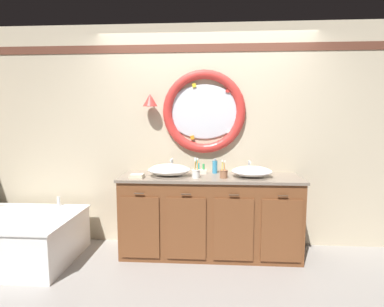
{
  "coord_description": "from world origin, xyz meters",
  "views": [
    {
      "loc": [
        0.07,
        -3.07,
        1.53
      ],
      "look_at": [
        -0.14,
        0.25,
        1.14
      ],
      "focal_mm": 28.66,
      "sensor_mm": 36.0,
      "label": 1
    }
  ],
  "objects_px": {
    "bathtub": "(3,233)",
    "soap_dispenser": "(215,167)",
    "sink_basin_right": "(252,171)",
    "folded_hand_towel": "(137,176)",
    "sink_basin_left": "(169,170)",
    "toiletry_basket": "(201,171)",
    "toothbrush_holder_right": "(224,173)",
    "toothbrush_holder_left": "(196,173)"
  },
  "relations": [
    {
      "from": "sink_basin_right",
      "to": "soap_dispenser",
      "type": "bearing_deg",
      "value": 153.62
    },
    {
      "from": "bathtub",
      "to": "sink_basin_right",
      "type": "distance_m",
      "value": 2.75
    },
    {
      "from": "toothbrush_holder_right",
      "to": "folded_hand_towel",
      "type": "xyz_separation_m",
      "value": [
        -0.92,
        -0.06,
        -0.03
      ]
    },
    {
      "from": "sink_basin_right",
      "to": "soap_dispenser",
      "type": "height_order",
      "value": "soap_dispenser"
    },
    {
      "from": "sink_basin_left",
      "to": "sink_basin_right",
      "type": "height_order",
      "value": "sink_basin_left"
    },
    {
      "from": "toothbrush_holder_right",
      "to": "toiletry_basket",
      "type": "height_order",
      "value": "toothbrush_holder_right"
    },
    {
      "from": "bathtub",
      "to": "folded_hand_towel",
      "type": "relative_size",
      "value": 10.48
    },
    {
      "from": "toothbrush_holder_right",
      "to": "soap_dispenser",
      "type": "relative_size",
      "value": 1.12
    },
    {
      "from": "sink_basin_right",
      "to": "folded_hand_towel",
      "type": "relative_size",
      "value": 2.96
    },
    {
      "from": "toothbrush_holder_right",
      "to": "soap_dispenser",
      "type": "xyz_separation_m",
      "value": [
        -0.09,
        0.27,
        0.03
      ]
    },
    {
      "from": "sink_basin_left",
      "to": "toothbrush_holder_right",
      "type": "relative_size",
      "value": 2.37
    },
    {
      "from": "bathtub",
      "to": "soap_dispenser",
      "type": "relative_size",
      "value": 8.75
    },
    {
      "from": "toothbrush_holder_left",
      "to": "toothbrush_holder_right",
      "type": "distance_m",
      "value": 0.3
    },
    {
      "from": "soap_dispenser",
      "to": "folded_hand_towel",
      "type": "height_order",
      "value": "soap_dispenser"
    },
    {
      "from": "bathtub",
      "to": "toothbrush_holder_right",
      "type": "relative_size",
      "value": 7.83
    },
    {
      "from": "bathtub",
      "to": "sink_basin_left",
      "type": "height_order",
      "value": "sink_basin_left"
    },
    {
      "from": "soap_dispenser",
      "to": "toiletry_basket",
      "type": "distance_m",
      "value": 0.17
    },
    {
      "from": "bathtub",
      "to": "toiletry_basket",
      "type": "xyz_separation_m",
      "value": [
        2.1,
        0.46,
        0.62
      ]
    },
    {
      "from": "toiletry_basket",
      "to": "toothbrush_holder_left",
      "type": "bearing_deg",
      "value": -99.91
    },
    {
      "from": "bathtub",
      "to": "toothbrush_holder_left",
      "type": "bearing_deg",
      "value": 5.6
    },
    {
      "from": "bathtub",
      "to": "folded_hand_towel",
      "type": "bearing_deg",
      "value": 6.34
    },
    {
      "from": "soap_dispenser",
      "to": "bathtub",
      "type": "bearing_deg",
      "value": -167.6
    },
    {
      "from": "sink_basin_left",
      "to": "soap_dispenser",
      "type": "relative_size",
      "value": 2.66
    },
    {
      "from": "folded_hand_towel",
      "to": "toiletry_basket",
      "type": "relative_size",
      "value": 1.13
    },
    {
      "from": "sink_basin_left",
      "to": "toothbrush_holder_right",
      "type": "height_order",
      "value": "toothbrush_holder_right"
    },
    {
      "from": "bathtub",
      "to": "toothbrush_holder_right",
      "type": "bearing_deg",
      "value": 5.41
    },
    {
      "from": "sink_basin_left",
      "to": "soap_dispenser",
      "type": "xyz_separation_m",
      "value": [
        0.5,
        0.2,
        0.01
      ]
    },
    {
      "from": "toothbrush_holder_right",
      "to": "soap_dispenser",
      "type": "bearing_deg",
      "value": 108.39
    },
    {
      "from": "folded_hand_towel",
      "to": "bathtub",
      "type": "bearing_deg",
      "value": -173.66
    },
    {
      "from": "bathtub",
      "to": "toiletry_basket",
      "type": "distance_m",
      "value": 2.24
    },
    {
      "from": "soap_dispenser",
      "to": "sink_basin_right",
      "type": "bearing_deg",
      "value": -26.38
    },
    {
      "from": "sink_basin_right",
      "to": "soap_dispenser",
      "type": "relative_size",
      "value": 2.47
    },
    {
      "from": "bathtub",
      "to": "sink_basin_left",
      "type": "distance_m",
      "value": 1.9
    },
    {
      "from": "sink_basin_left",
      "to": "toothbrush_holder_right",
      "type": "bearing_deg",
      "value": -7.4
    },
    {
      "from": "sink_basin_right",
      "to": "folded_hand_towel",
      "type": "xyz_separation_m",
      "value": [
        -1.23,
        -0.14,
        -0.04
      ]
    },
    {
      "from": "bathtub",
      "to": "sink_basin_left",
      "type": "bearing_deg",
      "value": 9.69
    },
    {
      "from": "toothbrush_holder_left",
      "to": "soap_dispenser",
      "type": "relative_size",
      "value": 1.26
    },
    {
      "from": "toothbrush_holder_right",
      "to": "folded_hand_towel",
      "type": "height_order",
      "value": "toothbrush_holder_right"
    },
    {
      "from": "toothbrush_holder_left",
      "to": "toothbrush_holder_right",
      "type": "relative_size",
      "value": 1.13
    },
    {
      "from": "sink_basin_right",
      "to": "toiletry_basket",
      "type": "bearing_deg",
      "value": 164.17
    },
    {
      "from": "bathtub",
      "to": "toothbrush_holder_left",
      "type": "height_order",
      "value": "toothbrush_holder_left"
    },
    {
      "from": "sink_basin_right",
      "to": "toothbrush_holder_right",
      "type": "distance_m",
      "value": 0.32
    }
  ]
}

